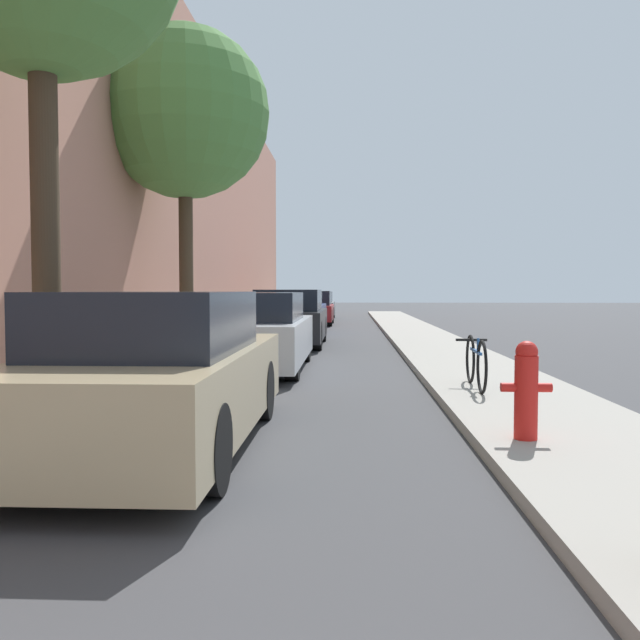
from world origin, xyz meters
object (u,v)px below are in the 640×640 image
at_px(parked_car_navy, 299,313).
at_px(parked_car_red, 313,309).
at_px(parked_car_champagne, 160,375).
at_px(street_tree_far, 185,114).
at_px(parked_car_silver, 255,333).
at_px(bicycle, 476,362).
at_px(parked_car_black, 290,319).
at_px(fire_hydrant, 526,389).
at_px(parked_car_grey, 317,306).

distance_m(parked_car_navy, parked_car_red, 5.14).
relative_size(parked_car_champagne, street_tree_far, 0.64).
height_order(parked_car_navy, street_tree_far, street_tree_far).
height_order(parked_car_silver, bicycle, parked_car_silver).
bearing_deg(street_tree_far, parked_car_navy, 77.50).
relative_size(parked_car_black, parked_car_red, 1.14).
bearing_deg(parked_car_red, parked_car_navy, -92.01).
distance_m(parked_car_red, fire_hydrant, 21.75).
relative_size(parked_car_red, parked_car_grey, 0.85).
bearing_deg(parked_car_champagne, fire_hydrant, 0.43).
distance_m(parked_car_navy, bicycle, 13.75).
xyz_separation_m(parked_car_black, fire_hydrant, (3.16, -11.20, -0.13)).
xyz_separation_m(parked_car_navy, bicycle, (3.46, -13.31, -0.20)).
distance_m(parked_car_black, street_tree_far, 5.79).
bearing_deg(parked_car_silver, parked_car_navy, 90.02).
relative_size(parked_car_champagne, parked_car_silver, 0.96).
bearing_deg(bicycle, parked_car_champagne, -136.07).
bearing_deg(street_tree_far, fire_hydrant, -57.91).
relative_size(parked_car_navy, bicycle, 2.61).
distance_m(parked_car_grey, street_tree_far, 19.28).
xyz_separation_m(parked_car_navy, parked_car_grey, (0.08, 10.45, -0.03)).
distance_m(parked_car_red, street_tree_far, 14.22).
bearing_deg(parked_car_grey, parked_car_black, -89.67).
distance_m(parked_car_champagne, parked_car_black, 11.22).
xyz_separation_m(parked_car_red, bicycle, (3.28, -18.44, -0.19)).
xyz_separation_m(parked_car_red, street_tree_far, (-1.99, -13.32, 4.57)).
relative_size(street_tree_far, bicycle, 4.06).
distance_m(parked_car_navy, fire_hydrant, 16.72).
bearing_deg(bicycle, parked_car_red, 102.17).
relative_size(parked_car_red, fire_hydrant, 4.47).
xyz_separation_m(parked_car_navy, fire_hydrant, (3.32, -16.38, -0.10)).
height_order(parked_car_black, fire_hydrant, parked_car_black).
bearing_deg(bicycle, parked_car_navy, 106.66).
bearing_deg(parked_car_navy, bicycle, -75.42).
xyz_separation_m(fire_hydrant, bicycle, (0.14, 3.08, -0.10)).
bearing_deg(parked_car_grey, parked_car_red, -88.91).
height_order(parked_car_black, street_tree_far, street_tree_far).
relative_size(fire_hydrant, bicycle, 0.52).
distance_m(parked_car_black, parked_car_navy, 5.19).
bearing_deg(parked_car_champagne, parked_car_silver, 89.93).
height_order(street_tree_far, bicycle, street_tree_far).
bearing_deg(parked_car_champagne, parked_car_navy, 89.98).
bearing_deg(parked_car_champagne, parked_car_grey, 89.82).
distance_m(parked_car_silver, parked_car_black, 5.26).
xyz_separation_m(parked_car_silver, parked_car_black, (0.17, 5.26, 0.03)).
relative_size(parked_car_champagne, fire_hydrant, 5.01).
relative_size(parked_car_champagne, bicycle, 2.59).
bearing_deg(parked_car_black, parked_car_navy, 91.86).
bearing_deg(parked_car_grey, street_tree_far, -95.80).
relative_size(parked_car_grey, fire_hydrant, 5.28).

